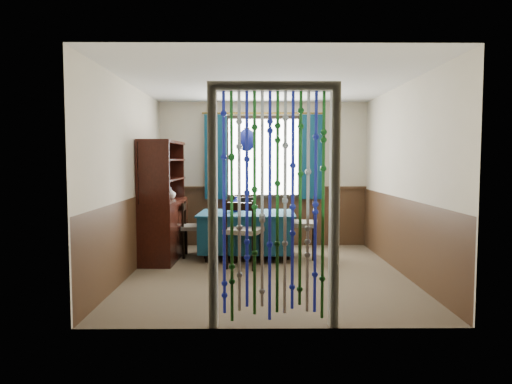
{
  "coord_description": "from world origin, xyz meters",
  "views": [
    {
      "loc": [
        -0.19,
        -5.96,
        1.5
      ],
      "look_at": [
        -0.14,
        0.64,
        1.04
      ],
      "focal_mm": 32.0,
      "sensor_mm": 36.0,
      "label": 1
    }
  ],
  "objects_px": {
    "chair_near": "(243,231)",
    "chair_right": "(304,224)",
    "dining_table": "(247,231)",
    "vase_table": "(236,205)",
    "chair_left": "(193,227)",
    "bowl_shelf": "(162,178)",
    "sideboard": "(163,218)",
    "pendant_lamp": "(247,140)",
    "chair_far": "(247,221)",
    "vase_sideboard": "(170,192)"
  },
  "relations": [
    {
      "from": "chair_near",
      "to": "chair_right",
      "type": "height_order",
      "value": "chair_right"
    },
    {
      "from": "sideboard",
      "to": "pendant_lamp",
      "type": "relative_size",
      "value": 2.05
    },
    {
      "from": "dining_table",
      "to": "bowl_shelf",
      "type": "bearing_deg",
      "value": -159.71
    },
    {
      "from": "chair_left",
      "to": "bowl_shelf",
      "type": "bearing_deg",
      "value": -40.26
    },
    {
      "from": "sideboard",
      "to": "pendant_lamp",
      "type": "distance_m",
      "value": 1.74
    },
    {
      "from": "dining_table",
      "to": "chair_left",
      "type": "distance_m",
      "value": 0.84
    },
    {
      "from": "chair_left",
      "to": "vase_sideboard",
      "type": "relative_size",
      "value": 4.39
    },
    {
      "from": "pendant_lamp",
      "to": "bowl_shelf",
      "type": "height_order",
      "value": "pendant_lamp"
    },
    {
      "from": "sideboard",
      "to": "pendant_lamp",
      "type": "bearing_deg",
      "value": 4.0
    },
    {
      "from": "chair_far",
      "to": "chair_near",
      "type": "bearing_deg",
      "value": 75.05
    },
    {
      "from": "dining_table",
      "to": "chair_far",
      "type": "xyz_separation_m",
      "value": [
        -0.01,
        0.63,
        0.07
      ]
    },
    {
      "from": "chair_far",
      "to": "pendant_lamp",
      "type": "relative_size",
      "value": 1.03
    },
    {
      "from": "dining_table",
      "to": "pendant_lamp",
      "type": "height_order",
      "value": "pendant_lamp"
    },
    {
      "from": "chair_far",
      "to": "vase_table",
      "type": "height_order",
      "value": "vase_table"
    },
    {
      "from": "chair_near",
      "to": "bowl_shelf",
      "type": "relative_size",
      "value": 4.46
    },
    {
      "from": "chair_right",
      "to": "vase_sideboard",
      "type": "relative_size",
      "value": 4.99
    },
    {
      "from": "chair_left",
      "to": "vase_sideboard",
      "type": "height_order",
      "value": "vase_sideboard"
    },
    {
      "from": "bowl_shelf",
      "to": "vase_sideboard",
      "type": "xyz_separation_m",
      "value": [
        0.0,
        0.63,
        -0.26
      ]
    },
    {
      "from": "bowl_shelf",
      "to": "sideboard",
      "type": "bearing_deg",
      "value": 99.89
    },
    {
      "from": "chair_right",
      "to": "pendant_lamp",
      "type": "distance_m",
      "value": 1.56
    },
    {
      "from": "vase_table",
      "to": "bowl_shelf",
      "type": "xyz_separation_m",
      "value": [
        -1.04,
        -0.53,
        0.44
      ]
    },
    {
      "from": "chair_near",
      "to": "chair_right",
      "type": "relative_size",
      "value": 0.99
    },
    {
      "from": "vase_table",
      "to": "bowl_shelf",
      "type": "relative_size",
      "value": 1.0
    },
    {
      "from": "pendant_lamp",
      "to": "vase_table",
      "type": "distance_m",
      "value": 1.02
    },
    {
      "from": "vase_sideboard",
      "to": "pendant_lamp",
      "type": "bearing_deg",
      "value": -10.84
    },
    {
      "from": "dining_table",
      "to": "vase_table",
      "type": "relative_size",
      "value": 6.95
    },
    {
      "from": "chair_far",
      "to": "bowl_shelf",
      "type": "xyz_separation_m",
      "value": [
        -1.2,
        -1.02,
        0.77
      ]
    },
    {
      "from": "chair_right",
      "to": "pendant_lamp",
      "type": "height_order",
      "value": "pendant_lamp"
    },
    {
      "from": "vase_table",
      "to": "chair_far",
      "type": "bearing_deg",
      "value": 71.92
    },
    {
      "from": "chair_right",
      "to": "chair_far",
      "type": "bearing_deg",
      "value": 64.07
    },
    {
      "from": "bowl_shelf",
      "to": "vase_sideboard",
      "type": "height_order",
      "value": "bowl_shelf"
    },
    {
      "from": "chair_near",
      "to": "pendant_lamp",
      "type": "distance_m",
      "value": 1.45
    },
    {
      "from": "chair_far",
      "to": "vase_table",
      "type": "distance_m",
      "value": 0.61
    },
    {
      "from": "pendant_lamp",
      "to": "bowl_shelf",
      "type": "relative_size",
      "value": 4.07
    },
    {
      "from": "chair_far",
      "to": "dining_table",
      "type": "bearing_deg",
      "value": 77.4
    },
    {
      "from": "chair_far",
      "to": "pendant_lamp",
      "type": "height_order",
      "value": "pendant_lamp"
    },
    {
      "from": "chair_far",
      "to": "chair_left",
      "type": "height_order",
      "value": "chair_far"
    },
    {
      "from": "pendant_lamp",
      "to": "chair_left",
      "type": "bearing_deg",
      "value": 174.5
    },
    {
      "from": "chair_left",
      "to": "bowl_shelf",
      "type": "distance_m",
      "value": 1.0
    },
    {
      "from": "chair_left",
      "to": "bowl_shelf",
      "type": "height_order",
      "value": "bowl_shelf"
    },
    {
      "from": "pendant_lamp",
      "to": "bowl_shelf",
      "type": "distance_m",
      "value": 1.39
    },
    {
      "from": "vase_table",
      "to": "vase_sideboard",
      "type": "relative_size",
      "value": 1.11
    },
    {
      "from": "sideboard",
      "to": "vase_table",
      "type": "bearing_deg",
      "value": 11.41
    },
    {
      "from": "chair_near",
      "to": "sideboard",
      "type": "bearing_deg",
      "value": 170.95
    },
    {
      "from": "sideboard",
      "to": "vase_sideboard",
      "type": "distance_m",
      "value": 0.47
    },
    {
      "from": "sideboard",
      "to": "chair_near",
      "type": "bearing_deg",
      "value": -24.83
    },
    {
      "from": "chair_right",
      "to": "vase_table",
      "type": "distance_m",
      "value": 1.1
    },
    {
      "from": "chair_left",
      "to": "pendant_lamp",
      "type": "relative_size",
      "value": 0.98
    },
    {
      "from": "chair_far",
      "to": "pendant_lamp",
      "type": "distance_m",
      "value": 1.47
    },
    {
      "from": "chair_right",
      "to": "bowl_shelf",
      "type": "bearing_deg",
      "value": 110.21
    }
  ]
}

